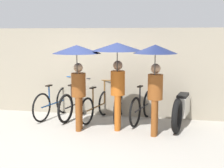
# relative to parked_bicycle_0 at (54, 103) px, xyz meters

# --- Properties ---
(ground_plane) EXTENTS (30.00, 30.00, 0.00)m
(ground_plane) POSITION_rel_parked_bicycle_0_xyz_m (1.16, -1.56, -0.38)
(ground_plane) COLOR #9E998E
(back_wall) EXTENTS (11.30, 0.12, 2.32)m
(back_wall) POSITION_rel_parked_bicycle_0_xyz_m (1.16, 0.51, 0.78)
(back_wall) COLOR gray
(back_wall) RESTS_ON ground
(parked_bicycle_0) EXTENTS (0.54, 1.70, 1.04)m
(parked_bicycle_0) POSITION_rel_parked_bicycle_0_xyz_m (0.00, 0.00, 0.00)
(parked_bicycle_0) COLOR black
(parked_bicycle_0) RESTS_ON ground
(parked_bicycle_1) EXTENTS (0.47, 1.67, 1.00)m
(parked_bicycle_1) POSITION_rel_parked_bicycle_0_xyz_m (0.58, 0.01, -0.01)
(parked_bicycle_1) COLOR black
(parked_bicycle_1) RESTS_ON ground
(parked_bicycle_2) EXTENTS (0.53, 1.61, 0.97)m
(parked_bicycle_2) POSITION_rel_parked_bicycle_0_xyz_m (1.16, -0.02, -0.03)
(parked_bicycle_2) COLOR black
(parked_bicycle_2) RESTS_ON ground
(parked_bicycle_3) EXTENTS (0.44, 1.76, 1.10)m
(parked_bicycle_3) POSITION_rel_parked_bicycle_0_xyz_m (1.74, 0.08, -0.01)
(parked_bicycle_3) COLOR black
(parked_bicycle_3) RESTS_ON ground
(parked_bicycle_4) EXTENTS (0.54, 1.66, 1.08)m
(parked_bicycle_4) POSITION_rel_parked_bicycle_0_xyz_m (2.32, 0.02, -0.01)
(parked_bicycle_4) COLOR black
(parked_bicycle_4) RESTS_ON ground
(pedestrian_leading) EXTENTS (1.05, 1.05, 1.93)m
(pedestrian_leading) POSITION_rel_parked_bicycle_0_xyz_m (1.00, -1.04, 1.16)
(pedestrian_leading) COLOR brown
(pedestrian_leading) RESTS_ON ground
(pedestrian_center) EXTENTS (1.12, 1.12, 1.98)m
(pedestrian_center) POSITION_rel_parked_bicycle_0_xyz_m (1.85, -0.83, 1.23)
(pedestrian_center) COLOR #B25619
(pedestrian_center) RESTS_ON ground
(pedestrian_trailing) EXTENTS (0.90, 0.90, 1.95)m
(pedestrian_trailing) POSITION_rel_parked_bicycle_0_xyz_m (2.69, -1.05, 1.11)
(pedestrian_trailing) COLOR brown
(pedestrian_trailing) RESTS_ON ground
(motorcycle) EXTENTS (0.68, 2.20, 0.95)m
(motorcycle) POSITION_rel_parked_bicycle_0_xyz_m (3.30, -0.01, 0.04)
(motorcycle) COLOR black
(motorcycle) RESTS_ON ground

